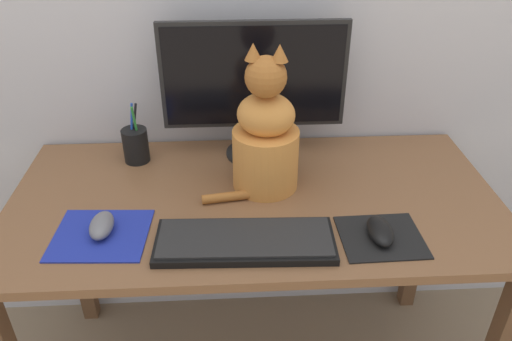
{
  "coord_description": "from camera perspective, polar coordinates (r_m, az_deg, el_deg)",
  "views": [
    {
      "loc": [
        -0.06,
        -1.1,
        1.49
      ],
      "look_at": [
        0.0,
        -0.07,
        0.85
      ],
      "focal_mm": 35.0,
      "sensor_mm": 36.0,
      "label": 1
    }
  ],
  "objects": [
    {
      "name": "computer_mouse_right",
      "position": [
        1.22,
        13.99,
        -6.72
      ],
      "size": [
        0.06,
        0.11,
        0.03
      ],
      "color": "black",
      "rests_on": "mousepad_right"
    },
    {
      "name": "cat",
      "position": [
        1.31,
        1.08,
        3.81
      ],
      "size": [
        0.28,
        0.21,
        0.4
      ],
      "rotation": [
        0.0,
        0.0,
        -0.2
      ],
      "color": "#D6893D",
      "rests_on": "desk"
    },
    {
      "name": "desk",
      "position": [
        1.4,
        -0.17,
        -6.45
      ],
      "size": [
        1.31,
        0.65,
        0.73
      ],
      "color": "brown",
      "rests_on": "ground_plane"
    },
    {
      "name": "pen_cup",
      "position": [
        1.52,
        -13.59,
        2.88
      ],
      "size": [
        0.07,
        0.07,
        0.18
      ],
      "color": "black",
      "rests_on": "desk"
    },
    {
      "name": "keyboard",
      "position": [
        1.17,
        -1.26,
        -8.03
      ],
      "size": [
        0.42,
        0.17,
        0.02
      ],
      "rotation": [
        0.0,
        0.0,
        -0.03
      ],
      "color": "black",
      "rests_on": "desk"
    },
    {
      "name": "mousepad_right",
      "position": [
        1.24,
        14.09,
        -7.38
      ],
      "size": [
        0.2,
        0.18,
        0.0
      ],
      "rotation": [
        0.0,
        0.0,
        0.02
      ],
      "color": "black",
      "rests_on": "desk"
    },
    {
      "name": "computer_mouse_left",
      "position": [
        1.25,
        -17.22,
        -6.01
      ],
      "size": [
        0.06,
        0.1,
        0.04
      ],
      "color": "slate",
      "rests_on": "mousepad_left"
    },
    {
      "name": "mousepad_left",
      "position": [
        1.26,
        -17.29,
        -7.04
      ],
      "size": [
        0.23,
        0.21,
        0.0
      ],
      "rotation": [
        0.0,
        0.0,
        -0.05
      ],
      "color": "#1E2D9E",
      "rests_on": "desk"
    },
    {
      "name": "monitor",
      "position": [
        1.43,
        -0.24,
        9.87
      ],
      "size": [
        0.53,
        0.17,
        0.41
      ],
      "color": "black",
      "rests_on": "desk"
    }
  ]
}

